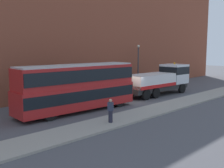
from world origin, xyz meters
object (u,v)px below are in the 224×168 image
object	(u,v)px
pedestrian_onlooker	(110,111)
street_lamp	(138,63)
recovery_tow_truck	(160,80)
double_decker_bus	(78,86)

from	to	relation	value
pedestrian_onlooker	street_lamp	world-z (taller)	street_lamp
recovery_tow_truck	pedestrian_onlooker	distance (m)	13.79
recovery_tow_truck	pedestrian_onlooker	xyz separation A→B (m)	(-12.91, -4.77, -0.77)
recovery_tow_truck	street_lamp	bearing A→B (deg)	74.67
double_decker_bus	street_lamp	world-z (taller)	street_lamp
recovery_tow_truck	double_decker_bus	distance (m)	12.10
double_decker_bus	pedestrian_onlooker	xyz separation A→B (m)	(-0.82, -4.79, -1.25)
double_decker_bus	street_lamp	distance (m)	14.41
pedestrian_onlooker	recovery_tow_truck	bearing A→B (deg)	-13.67
recovery_tow_truck	double_decker_bus	size ratio (longest dim) A/B	0.92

